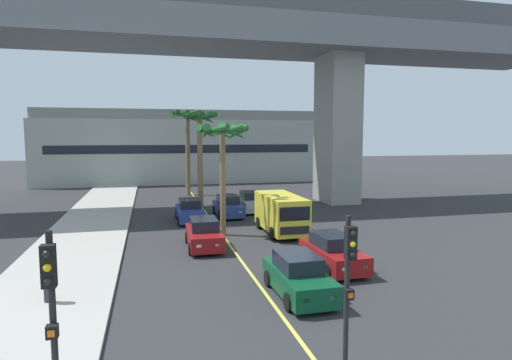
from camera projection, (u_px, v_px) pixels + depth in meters
sidewalk_left at (58, 279)px, 17.83m from camera, size 4.80×80.00×0.15m
lane_stripe_center at (218, 230)px, 27.48m from camera, size 0.14×56.00×0.01m
bridge_overpass at (215, 42)px, 35.16m from camera, size 67.41×8.00×17.26m
pier_building_backdrop at (182, 147)px, 55.67m from camera, size 35.10×8.04×9.13m
car_queue_front at (333, 253)px, 19.46m from camera, size 1.94×4.15×1.56m
car_queue_second at (190, 211)px, 30.10m from camera, size 1.84×4.10×1.56m
car_queue_third at (204, 234)px, 23.05m from camera, size 1.89×4.13×1.56m
car_queue_fourth at (298, 277)px, 16.15m from camera, size 1.86×4.12×1.56m
car_queue_fifth at (251, 202)px, 34.13m from camera, size 1.88×4.12×1.56m
car_queue_sixth at (228, 207)px, 32.00m from camera, size 1.90×4.13×1.56m
delivery_van at (281, 213)px, 26.40m from camera, size 2.19×5.26×2.36m
traffic_light_left_sidewalk_corner at (52, 313)px, 7.63m from camera, size 0.24×0.37×4.20m
traffic_light_median_near at (348, 280)px, 9.82m from camera, size 0.24×0.37×4.20m
palm_tree_near_median at (222, 142)px, 25.45m from camera, size 3.21×3.18×6.78m
palm_tree_mid_median at (200, 132)px, 33.99m from camera, size 2.94×2.91×7.99m
palm_tree_far_median at (187, 127)px, 42.60m from camera, size 3.50×3.49×8.58m
pedestrian_near_crosswalk at (46, 279)px, 15.11m from camera, size 0.34×0.22×1.62m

